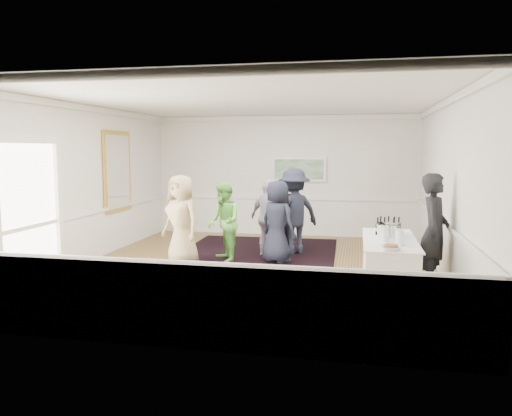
% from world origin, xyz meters
% --- Properties ---
extents(floor, '(8.00, 8.00, 0.00)m').
position_xyz_m(floor, '(0.00, 0.00, 0.00)').
color(floor, olive).
rests_on(floor, ground).
extents(ceiling, '(7.00, 8.00, 0.02)m').
position_xyz_m(ceiling, '(0.00, 0.00, 3.20)').
color(ceiling, white).
rests_on(ceiling, wall_back).
extents(wall_left, '(0.02, 8.00, 3.20)m').
position_xyz_m(wall_left, '(-3.50, 0.00, 1.60)').
color(wall_left, white).
rests_on(wall_left, floor).
extents(wall_right, '(0.02, 8.00, 3.20)m').
position_xyz_m(wall_right, '(3.50, 0.00, 1.60)').
color(wall_right, white).
rests_on(wall_right, floor).
extents(wall_back, '(7.00, 0.02, 3.20)m').
position_xyz_m(wall_back, '(0.00, 4.00, 1.60)').
color(wall_back, white).
rests_on(wall_back, floor).
extents(wall_front, '(7.00, 0.02, 3.20)m').
position_xyz_m(wall_front, '(0.00, -4.00, 1.60)').
color(wall_front, white).
rests_on(wall_front, floor).
extents(wainscoting, '(7.00, 8.00, 1.00)m').
position_xyz_m(wainscoting, '(0.00, 0.00, 0.50)').
color(wainscoting, white).
rests_on(wainscoting, floor).
extents(mirror, '(0.05, 1.25, 1.85)m').
position_xyz_m(mirror, '(-3.45, 1.30, 1.80)').
color(mirror, gold).
rests_on(mirror, wall_left).
extents(doorway, '(0.10, 1.78, 2.56)m').
position_xyz_m(doorway, '(-3.45, -1.90, 1.42)').
color(doorway, white).
rests_on(doorway, wall_left).
extents(landscape_painting, '(1.44, 0.06, 0.66)m').
position_xyz_m(landscape_painting, '(0.40, 3.95, 1.78)').
color(landscape_painting, white).
rests_on(landscape_painting, wall_back).
extents(area_rug, '(3.51, 4.55, 0.02)m').
position_xyz_m(area_rug, '(-0.20, 1.16, 0.01)').
color(area_rug, black).
rests_on(area_rug, floor).
extents(serving_table, '(0.83, 2.17, 0.88)m').
position_xyz_m(serving_table, '(2.47, -1.15, 0.44)').
color(serving_table, white).
rests_on(serving_table, floor).
extents(bartender, '(0.61, 0.79, 1.92)m').
position_xyz_m(bartender, '(3.20, -0.73, 0.96)').
color(bartender, black).
rests_on(bartender, floor).
extents(guest_tan, '(1.05, 0.93, 1.81)m').
position_xyz_m(guest_tan, '(-1.44, -0.05, 0.90)').
color(guest_tan, tan).
rests_on(guest_tan, floor).
extents(guest_green, '(0.94, 1.00, 1.65)m').
position_xyz_m(guest_green, '(-0.73, 0.52, 0.82)').
color(guest_green, '#71D555').
rests_on(guest_green, floor).
extents(guest_lilac, '(1.04, 0.86, 1.67)m').
position_xyz_m(guest_lilac, '(0.07, 1.24, 0.83)').
color(guest_lilac, '#BAB0C5').
rests_on(guest_lilac, floor).
extents(guest_dark_a, '(1.38, 1.31, 1.88)m').
position_xyz_m(guest_dark_a, '(0.58, 1.51, 0.94)').
color(guest_dark_a, black).
rests_on(guest_dark_a, floor).
extents(guest_dark_b, '(0.64, 0.46, 1.64)m').
position_xyz_m(guest_dark_b, '(0.28, 1.92, 0.82)').
color(guest_dark_b, black).
rests_on(guest_dark_b, floor).
extents(guest_navy, '(0.98, 0.90, 1.68)m').
position_xyz_m(guest_navy, '(0.37, 0.63, 0.84)').
color(guest_navy, black).
rests_on(guest_navy, floor).
extents(wine_bottles, '(0.42, 0.29, 0.31)m').
position_xyz_m(wine_bottles, '(2.47, -0.68, 1.03)').
color(wine_bottles, black).
rests_on(wine_bottles, serving_table).
extents(juice_pitchers, '(0.37, 0.56, 0.24)m').
position_xyz_m(juice_pitchers, '(2.49, -1.43, 1.00)').
color(juice_pitchers, '#78AF3E').
rests_on(juice_pitchers, serving_table).
extents(ice_bucket, '(0.26, 0.26, 0.24)m').
position_xyz_m(ice_bucket, '(2.50, -1.02, 0.99)').
color(ice_bucket, silver).
rests_on(ice_bucket, serving_table).
extents(nut_bowl, '(0.28, 0.28, 0.08)m').
position_xyz_m(nut_bowl, '(2.44, -2.05, 0.92)').
color(nut_bowl, white).
rests_on(nut_bowl, serving_table).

